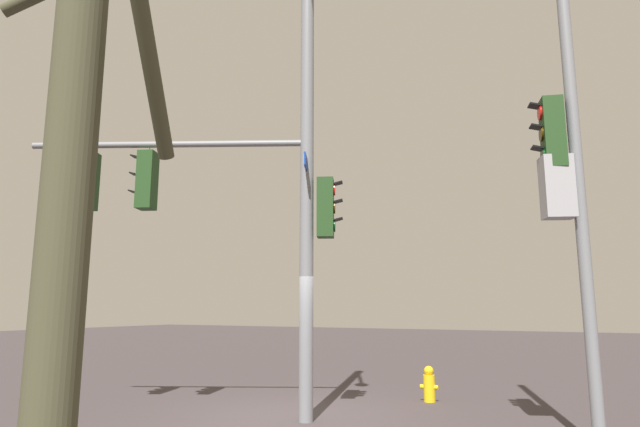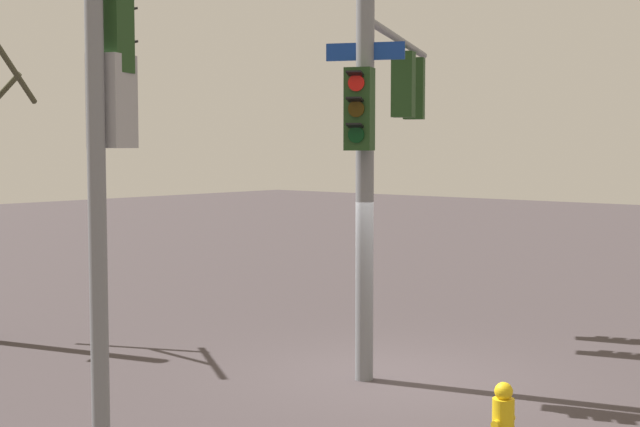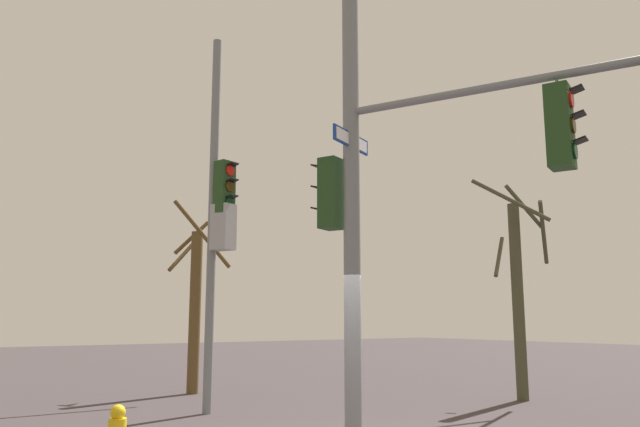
{
  "view_description": "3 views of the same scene",
  "coord_description": "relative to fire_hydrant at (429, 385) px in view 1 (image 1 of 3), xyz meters",
  "views": [
    {
      "loc": [
        5.11,
        -8.83,
        1.95
      ],
      "look_at": [
        0.72,
        -0.39,
        3.61
      ],
      "focal_mm": 30.29,
      "sensor_mm": 36.0,
      "label": 1
    },
    {
      "loc": [
        10.32,
        7.46,
        3.26
      ],
      "look_at": [
        0.64,
        -0.85,
        2.32
      ],
      "focal_mm": 51.22,
      "sensor_mm": 36.0,
      "label": 2
    },
    {
      "loc": [
        -6.94,
        5.43,
        1.86
      ],
      "look_at": [
        0.75,
        0.06,
        3.44
      ],
      "focal_mm": 35.12,
      "sensor_mm": 36.0,
      "label": 3
    }
  ],
  "objects": [
    {
      "name": "fire_hydrant",
      "position": [
        0.0,
        0.0,
        0.0
      ],
      "size": [
        0.38,
        0.24,
        0.73
      ],
      "color": "yellow",
      "rests_on": "ground"
    },
    {
      "name": "main_signal_pole_assembly",
      "position": [
        -2.13,
        -3.46,
        4.41
      ],
      "size": [
        6.19,
        3.21,
        9.28
      ],
      "rotation": [
        0.0,
        0.0,
        3.59
      ],
      "color": "slate",
      "rests_on": "ground"
    },
    {
      "name": "secondary_pole_assembly",
      "position": [
        3.05,
        -2.84,
        3.68
      ],
      "size": [
        0.72,
        0.48,
        7.88
      ],
      "rotation": [
        0.0,
        0.0,
        3.52
      ],
      "color": "slate",
      "rests_on": "ground"
    },
    {
      "name": "ground_plane",
      "position": [
        -1.71,
        -2.68,
        -0.34
      ],
      "size": [
        80.0,
        80.0,
        0.0
      ],
      "primitive_type": "plane",
      "color": "#3B3335"
    },
    {
      "name": "bare_tree_across_street",
      "position": [
        0.85,
        -9.61,
        2.22
      ],
      "size": [
        1.8,
        2.18,
        5.12
      ],
      "color": "#43422D",
      "rests_on": "ground"
    }
  ]
}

